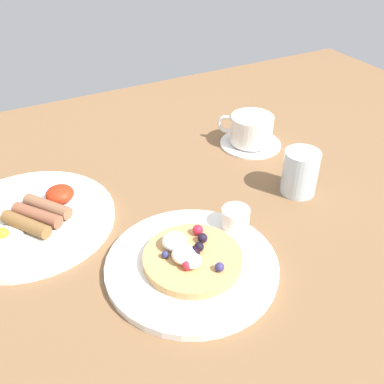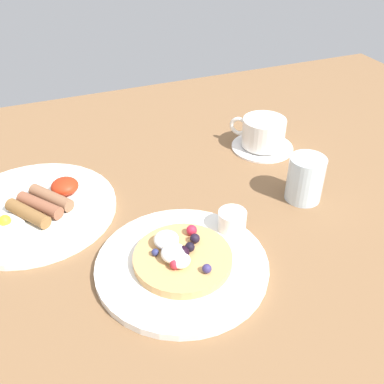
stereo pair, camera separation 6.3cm
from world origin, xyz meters
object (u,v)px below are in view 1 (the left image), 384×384
(coffee_cup, at_px, (251,128))
(water_glass, at_px, (300,172))
(pancake_plate, at_px, (192,266))
(breakfast_plate, at_px, (30,220))
(coffee_saucer, at_px, (250,143))
(syrup_ramekin, at_px, (236,217))

(coffee_cup, height_order, water_glass, water_glass)
(pancake_plate, bearing_deg, breakfast_plate, 130.45)
(coffee_saucer, bearing_deg, pancake_plate, -136.76)
(pancake_plate, relative_size, water_glass, 3.08)
(syrup_ramekin, xyz_separation_m, breakfast_plate, (-0.29, 0.18, -0.02))
(syrup_ramekin, bearing_deg, coffee_saucer, 50.88)
(pancake_plate, height_order, coffee_saucer, pancake_plate)
(coffee_saucer, bearing_deg, breakfast_plate, -174.28)
(syrup_ramekin, xyz_separation_m, coffee_cup, (0.18, 0.23, 0.01))
(water_glass, bearing_deg, syrup_ramekin, -165.82)
(breakfast_plate, relative_size, coffee_saucer, 2.17)
(syrup_ramekin, distance_m, coffee_saucer, 0.29)
(coffee_saucer, relative_size, coffee_cup, 1.28)
(syrup_ramekin, height_order, coffee_cup, coffee_cup)
(coffee_saucer, bearing_deg, coffee_cup, 134.12)
(pancake_plate, bearing_deg, syrup_ramekin, 22.75)
(breakfast_plate, relative_size, water_glass, 3.41)
(water_glass, bearing_deg, coffee_cup, 83.46)
(pancake_plate, height_order, water_glass, water_glass)
(syrup_ramekin, relative_size, water_glass, 0.55)
(coffee_saucer, distance_m, water_glass, 0.19)
(coffee_saucer, height_order, water_glass, water_glass)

